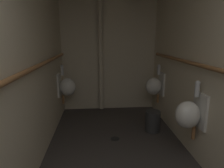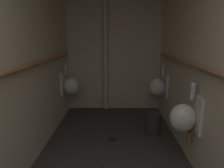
{
  "view_description": "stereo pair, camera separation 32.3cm",
  "coord_description": "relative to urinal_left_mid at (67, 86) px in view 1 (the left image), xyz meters",
  "views": [
    {
      "loc": [
        -0.28,
        -0.14,
        1.55
      ],
      "look_at": [
        -0.02,
        3.01,
        0.81
      ],
      "focal_mm": 31.41,
      "sensor_mm": 36.0,
      "label": 1
    },
    {
      "loc": [
        0.05,
        -0.14,
        1.55
      ],
      "look_at": [
        -0.02,
        3.01,
        0.81
      ],
      "focal_mm": 31.41,
      "sensor_mm": 36.0,
      "label": 2
    }
  ],
  "objects": [
    {
      "name": "wall_back",
      "position": [
        0.85,
        0.54,
        0.69
      ],
      "size": [
        2.11,
        0.06,
        2.69
      ],
      "primitive_type": "cube",
      "color": "beige",
      "rests_on": "ground"
    },
    {
      "name": "floor_drain",
      "position": [
        0.85,
        -0.9,
        -0.65
      ],
      "size": [
        0.14,
        0.14,
        0.01
      ],
      "primitive_type": "cylinder",
      "color": "black",
      "rests_on": "ground"
    },
    {
      "name": "supply_pipe_left",
      "position": [
        -0.09,
        -1.5,
        0.59
      ],
      "size": [
        0.06,
        3.45,
        0.06
      ],
      "color": "#936038"
    },
    {
      "name": "wall_left",
      "position": [
        -0.18,
        -1.52,
        0.69
      ],
      "size": [
        0.06,
        4.19,
        2.69
      ],
      "primitive_type": "cube",
      "color": "beige",
      "rests_on": "ground"
    },
    {
      "name": "floor",
      "position": [
        0.85,
        -1.52,
        -0.69
      ],
      "size": [
        2.11,
        4.19,
        0.08
      ],
      "primitive_type": "cube",
      "color": "#383330",
      "rests_on": "ground"
    },
    {
      "name": "urinal_right_far",
      "position": [
        1.7,
        -0.08,
        0.0
      ],
      "size": [
        0.32,
        0.3,
        0.76
      ],
      "color": "silver"
    },
    {
      "name": "waste_bin",
      "position": [
        1.51,
        -0.68,
        -0.47
      ],
      "size": [
        0.25,
        0.25,
        0.36
      ],
      "primitive_type": "cylinder",
      "color": "#2D2D2D",
      "rests_on": "ground"
    },
    {
      "name": "supply_pipe_right",
      "position": [
        1.79,
        -1.53,
        0.59
      ],
      "size": [
        0.06,
        3.36,
        0.06
      ],
      "color": "#936038"
    },
    {
      "name": "standpipe_back_wall",
      "position": [
        0.67,
        0.43,
        0.69
      ],
      "size": [
        0.1,
        0.1,
        2.64
      ],
      "primitive_type": "cylinder",
      "color": "beige",
      "rests_on": "ground"
    },
    {
      "name": "urinal_right_mid",
      "position": [
        1.7,
        -1.53,
        0.0
      ],
      "size": [
        0.32,
        0.3,
        0.76
      ],
      "color": "silver"
    },
    {
      "name": "wall_right",
      "position": [
        1.88,
        -1.52,
        0.69
      ],
      "size": [
        0.06,
        4.19,
        2.69
      ],
      "primitive_type": "cube",
      "color": "beige",
      "rests_on": "ground"
    },
    {
      "name": "urinal_left_mid",
      "position": [
        0.0,
        0.0,
        0.0
      ],
      "size": [
        0.32,
        0.3,
        0.76
      ],
      "color": "silver"
    }
  ]
}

